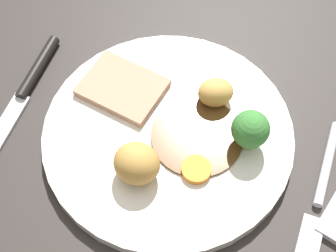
{
  "coord_description": "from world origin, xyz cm",
  "views": [
    {
      "loc": [
        -9.51,
        25.86,
        48.54
      ],
      "look_at": [
        -1.26,
        1.22,
        6.0
      ],
      "focal_mm": 54.45,
      "sensor_mm": 36.0,
      "label": 1
    }
  ],
  "objects_px": {
    "roast_potato_left": "(140,164)",
    "knife": "(24,91)",
    "broccoli_floret": "(251,127)",
    "dinner_plate": "(168,135)",
    "roast_potato_right": "(216,92)",
    "meat_slice_main": "(123,87)",
    "carrot_coin_front": "(196,170)",
    "fork": "(320,193)"
  },
  "relations": [
    {
      "from": "meat_slice_main",
      "to": "roast_potato_left",
      "type": "bearing_deg",
      "value": 121.12
    },
    {
      "from": "dinner_plate",
      "to": "roast_potato_left",
      "type": "distance_m",
      "value": 0.06
    },
    {
      "from": "knife",
      "to": "carrot_coin_front",
      "type": "bearing_deg",
      "value": 79.88
    },
    {
      "from": "broccoli_floret",
      "to": "knife",
      "type": "distance_m",
      "value": 0.24
    },
    {
      "from": "meat_slice_main",
      "to": "carrot_coin_front",
      "type": "height_order",
      "value": "meat_slice_main"
    },
    {
      "from": "roast_potato_left",
      "to": "broccoli_floret",
      "type": "bearing_deg",
      "value": -141.82
    },
    {
      "from": "roast_potato_left",
      "to": "carrot_coin_front",
      "type": "relative_size",
      "value": 1.53
    },
    {
      "from": "broccoli_floret",
      "to": "fork",
      "type": "relative_size",
      "value": 0.29
    },
    {
      "from": "carrot_coin_front",
      "to": "broccoli_floret",
      "type": "relative_size",
      "value": 0.64
    },
    {
      "from": "dinner_plate",
      "to": "fork",
      "type": "relative_size",
      "value": 1.64
    },
    {
      "from": "broccoli_floret",
      "to": "meat_slice_main",
      "type": "bearing_deg",
      "value": -7.17
    },
    {
      "from": "dinner_plate",
      "to": "meat_slice_main",
      "type": "xyz_separation_m",
      "value": [
        0.06,
        -0.03,
        0.01
      ]
    },
    {
      "from": "dinner_plate",
      "to": "roast_potato_right",
      "type": "xyz_separation_m",
      "value": [
        -0.03,
        -0.05,
        0.02
      ]
    },
    {
      "from": "roast_potato_right",
      "to": "carrot_coin_front",
      "type": "xyz_separation_m",
      "value": [
        -0.01,
        0.08,
        -0.01
      ]
    },
    {
      "from": "dinner_plate",
      "to": "roast_potato_right",
      "type": "distance_m",
      "value": 0.06
    },
    {
      "from": "roast_potato_left",
      "to": "broccoli_floret",
      "type": "relative_size",
      "value": 0.98
    },
    {
      "from": "dinner_plate",
      "to": "roast_potato_left",
      "type": "bearing_deg",
      "value": 80.03
    },
    {
      "from": "roast_potato_right",
      "to": "fork",
      "type": "height_order",
      "value": "roast_potato_right"
    },
    {
      "from": "roast_potato_left",
      "to": "carrot_coin_front",
      "type": "bearing_deg",
      "value": -158.55
    },
    {
      "from": "dinner_plate",
      "to": "fork",
      "type": "xyz_separation_m",
      "value": [
        -0.16,
        0.01,
        -0.0
      ]
    },
    {
      "from": "fork",
      "to": "knife",
      "type": "relative_size",
      "value": 0.83
    },
    {
      "from": "carrot_coin_front",
      "to": "fork",
      "type": "relative_size",
      "value": 0.19
    },
    {
      "from": "carrot_coin_front",
      "to": "dinner_plate",
      "type": "bearing_deg",
      "value": -40.37
    },
    {
      "from": "roast_potato_left",
      "to": "knife",
      "type": "relative_size",
      "value": 0.24
    },
    {
      "from": "broccoli_floret",
      "to": "carrot_coin_front",
      "type": "bearing_deg",
      "value": 52.14
    },
    {
      "from": "roast_potato_right",
      "to": "knife",
      "type": "relative_size",
      "value": 0.2
    },
    {
      "from": "meat_slice_main",
      "to": "knife",
      "type": "distance_m",
      "value": 0.11
    },
    {
      "from": "dinner_plate",
      "to": "fork",
      "type": "distance_m",
      "value": 0.16
    },
    {
      "from": "carrot_coin_front",
      "to": "roast_potato_left",
      "type": "bearing_deg",
      "value": 21.45
    },
    {
      "from": "carrot_coin_front",
      "to": "roast_potato_right",
      "type": "bearing_deg",
      "value": -86.26
    },
    {
      "from": "dinner_plate",
      "to": "meat_slice_main",
      "type": "relative_size",
      "value": 3.07
    },
    {
      "from": "roast_potato_right",
      "to": "knife",
      "type": "distance_m",
      "value": 0.2
    },
    {
      "from": "knife",
      "to": "dinner_plate",
      "type": "bearing_deg",
      "value": 88.99
    },
    {
      "from": "fork",
      "to": "knife",
      "type": "height_order",
      "value": "knife"
    },
    {
      "from": "roast_potato_left",
      "to": "broccoli_floret",
      "type": "distance_m",
      "value": 0.11
    },
    {
      "from": "fork",
      "to": "roast_potato_left",
      "type": "bearing_deg",
      "value": -74.87
    },
    {
      "from": "roast_potato_right",
      "to": "knife",
      "type": "height_order",
      "value": "roast_potato_right"
    },
    {
      "from": "dinner_plate",
      "to": "carrot_coin_front",
      "type": "height_order",
      "value": "carrot_coin_front"
    },
    {
      "from": "dinner_plate",
      "to": "meat_slice_main",
      "type": "bearing_deg",
      "value": -28.52
    },
    {
      "from": "dinner_plate",
      "to": "carrot_coin_front",
      "type": "bearing_deg",
      "value": 139.63
    },
    {
      "from": "dinner_plate",
      "to": "roast_potato_left",
      "type": "height_order",
      "value": "roast_potato_left"
    },
    {
      "from": "roast_potato_left",
      "to": "dinner_plate",
      "type": "bearing_deg",
      "value": -99.97
    }
  ]
}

